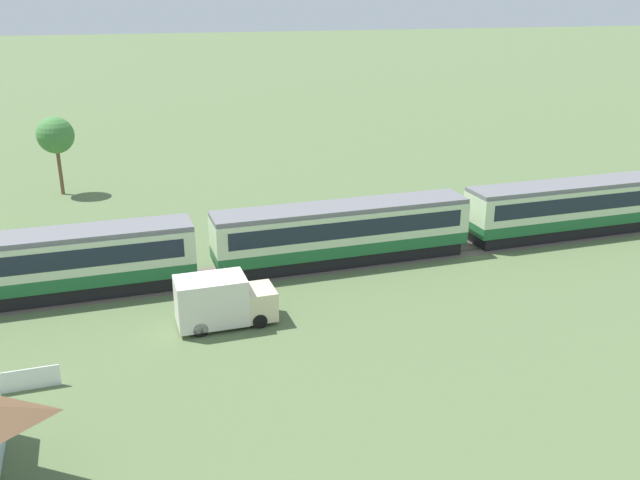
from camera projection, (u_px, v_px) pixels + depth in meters
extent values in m
plane|color=#566B42|center=(282.00, 267.00, 44.81)|extent=(600.00, 600.00, 0.00)
cube|color=#1E6033|center=(574.00, 217.00, 50.68)|extent=(17.25, 3.06, 0.80)
cube|color=beige|center=(577.00, 199.00, 50.20)|extent=(17.25, 3.06, 2.02)
cube|color=#192330|center=(577.00, 198.00, 50.16)|extent=(15.87, 3.10, 1.13)
cube|color=slate|center=(579.00, 184.00, 49.80)|extent=(17.25, 2.88, 0.30)
cube|color=black|center=(573.00, 228.00, 50.96)|extent=(16.56, 2.63, 0.88)
cylinder|color=black|center=(628.00, 218.00, 53.28)|extent=(0.90, 0.18, 0.90)
cylinder|color=black|center=(513.00, 239.00, 48.66)|extent=(0.90, 0.18, 0.90)
cylinder|color=black|center=(502.00, 233.00, 49.94)|extent=(0.90, 0.18, 0.90)
cube|color=#1E6033|center=(342.00, 244.00, 45.25)|extent=(17.25, 3.06, 0.80)
cube|color=beige|center=(342.00, 224.00, 44.77)|extent=(17.25, 3.06, 2.02)
cube|color=#192330|center=(342.00, 222.00, 44.74)|extent=(15.87, 3.10, 1.13)
cube|color=slate|center=(342.00, 207.00, 44.38)|extent=(17.25, 2.88, 0.30)
cube|color=black|center=(342.00, 256.00, 45.54)|extent=(16.56, 2.63, 0.88)
cylinder|color=black|center=(423.00, 250.00, 46.57)|extent=(0.90, 0.18, 0.90)
cylinder|color=black|center=(414.00, 243.00, 47.85)|extent=(0.90, 0.18, 0.90)
cylinder|color=black|center=(262.00, 270.00, 43.23)|extent=(0.90, 0.18, 0.90)
cylinder|color=black|center=(257.00, 262.00, 44.52)|extent=(0.90, 0.18, 0.90)
cube|color=#1E6033|center=(47.00, 278.00, 39.83)|extent=(17.25, 3.06, 0.80)
cube|color=beige|center=(43.00, 255.00, 39.35)|extent=(17.25, 3.06, 2.02)
cube|color=#192330|center=(43.00, 254.00, 39.31)|extent=(15.87, 3.10, 1.13)
cube|color=slate|center=(40.00, 237.00, 38.95)|extent=(17.25, 2.88, 0.30)
cube|color=black|center=(49.00, 291.00, 40.12)|extent=(16.56, 2.63, 0.88)
cylinder|color=black|center=(148.00, 283.00, 41.15)|extent=(0.90, 0.18, 0.90)
cylinder|color=black|center=(146.00, 275.00, 42.43)|extent=(0.90, 0.18, 0.90)
cube|color=#665B51|center=(144.00, 286.00, 41.88)|extent=(113.58, 3.60, 0.01)
cube|color=#4C4238|center=(145.00, 290.00, 41.23)|extent=(113.58, 0.12, 0.04)
cube|color=#4C4238|center=(143.00, 281.00, 42.52)|extent=(113.58, 0.12, 0.04)
cube|color=beige|center=(260.00, 302.00, 37.30)|extent=(1.60, 2.20, 1.65)
cube|color=#192330|center=(274.00, 294.00, 37.42)|extent=(0.03, 1.84, 0.73)
cube|color=silver|center=(211.00, 300.00, 36.36)|extent=(3.73, 2.30, 2.59)
cylinder|color=black|center=(260.00, 321.00, 36.53)|extent=(0.80, 0.26, 0.80)
cylinder|color=black|center=(251.00, 305.00, 38.35)|extent=(0.80, 0.26, 0.80)
cylinder|color=black|center=(200.00, 329.00, 35.59)|extent=(0.80, 0.26, 0.80)
cylinder|color=black|center=(195.00, 313.00, 37.41)|extent=(0.80, 0.26, 0.80)
cylinder|color=brown|center=(60.00, 170.00, 60.51)|extent=(0.32, 0.32, 4.41)
sphere|color=#427F3D|center=(55.00, 135.00, 59.43)|extent=(3.22, 3.22, 3.22)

